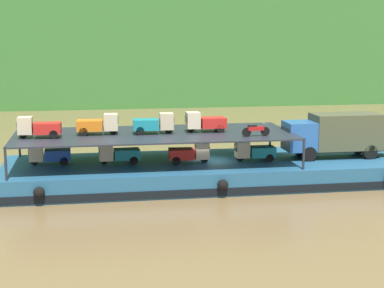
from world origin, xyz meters
The scene contains 13 objects.
ground_plane centered at (0.00, 0.00, 0.00)m, with size 400.00×400.00×0.00m, color brown.
cargo_barge centered at (0.00, -0.02, 0.75)m, with size 27.88×8.95×1.50m.
covered_lorry centered at (8.96, -0.34, 3.19)m, with size 7.86×2.31×3.10m.
cargo_rack centered at (-3.80, 0.00, 3.44)m, with size 18.68×7.60×2.00m.
mini_truck_lower_stern centered at (-10.81, 0.59, 2.19)m, with size 2.76×1.24×1.38m.
mini_truck_lower_aft centered at (-6.22, 0.03, 2.19)m, with size 2.78×1.27×1.38m.
mini_truck_lower_mid centered at (-1.45, -0.51, 2.19)m, with size 2.79×1.29×1.38m.
mini_truck_lower_fore centered at (3.03, -0.58, 2.19)m, with size 2.77×1.24×1.38m.
mini_truck_upper_stern centered at (-11.32, -0.55, 4.19)m, with size 2.77×1.25×1.38m.
mini_truck_upper_mid centered at (-7.51, 0.18, 4.19)m, with size 2.79×1.28×1.38m.
mini_truck_upper_fore centered at (-3.80, -0.04, 4.19)m, with size 2.78×1.27×1.38m.
mini_truck_upper_bow centered at (-0.28, 0.12, 4.19)m, with size 2.76×1.23×1.38m.
motorcycle_upper_port centered at (2.64, -2.28, 3.93)m, with size 1.90×0.55×0.87m.
Camera 1 is at (-8.03, -40.52, 10.11)m, focal length 57.17 mm.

